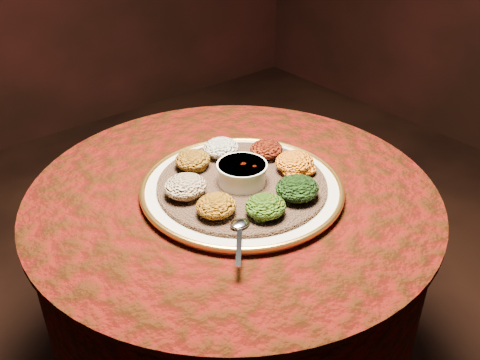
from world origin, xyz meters
TOP-DOWN VIEW (x-y plane):
  - table at (0.00, 0.00)m, footprint 0.96×0.96m
  - platter at (0.01, -0.02)m, footprint 0.59×0.59m
  - injera at (0.01, -0.02)m, footprint 0.48×0.48m
  - stew_bowl at (0.01, -0.02)m, footprint 0.12×0.12m
  - spoon at (-0.10, -0.15)m, footprint 0.11×0.12m
  - portion_ayib at (0.05, 0.11)m, footprint 0.09×0.09m
  - portion_kitfo at (0.14, 0.03)m, footprint 0.08×0.08m
  - portion_tikil at (0.14, -0.06)m, footprint 0.09×0.09m
  - portion_gomen at (0.07, -0.14)m, footprint 0.10×0.09m
  - portion_mixveg at (-0.03, -0.15)m, footprint 0.09×0.08m
  - portion_kik at (-0.11, -0.08)m, footprint 0.09×0.08m
  - portion_timatim at (-0.12, 0.02)m, footprint 0.10×0.09m
  - portion_shiro at (-0.04, 0.11)m, footprint 0.09×0.08m

SIDE VIEW (x-z plane):
  - table at x=0.00m, z-range 0.19..0.92m
  - platter at x=0.01m, z-range 0.73..0.76m
  - injera at x=0.01m, z-range 0.75..0.76m
  - spoon at x=-0.10m, z-range 0.76..0.77m
  - portion_kitfo at x=0.14m, z-range 0.76..0.80m
  - portion_shiro at x=-0.04m, z-range 0.76..0.80m
  - portion_kik at x=-0.11m, z-range 0.76..0.80m
  - portion_mixveg at x=-0.03m, z-range 0.76..0.80m
  - portion_ayib at x=0.05m, z-range 0.76..0.81m
  - portion_tikil at x=0.14m, z-range 0.76..0.81m
  - portion_timatim at x=-0.12m, z-range 0.76..0.81m
  - portion_gomen at x=0.07m, z-range 0.76..0.81m
  - stew_bowl at x=0.01m, z-range 0.77..0.81m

